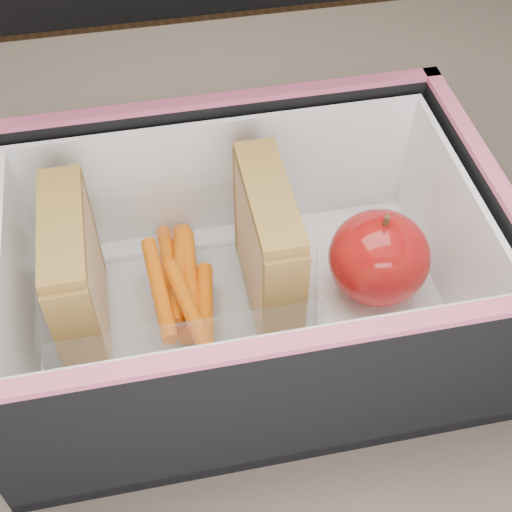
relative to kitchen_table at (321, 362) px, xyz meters
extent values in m
cube|color=brown|center=(0.00, 0.00, 0.08)|extent=(1.20, 0.80, 0.03)
cube|color=tan|center=(-0.18, -0.01, 0.16)|extent=(0.01, 0.09, 0.10)
cube|color=#BA596D|center=(-0.17, -0.01, 0.15)|extent=(0.01, 0.09, 0.09)
cube|color=tan|center=(-0.17, -0.01, 0.16)|extent=(0.01, 0.09, 0.10)
cube|color=brown|center=(-0.17, -0.01, 0.21)|extent=(0.03, 0.10, 0.01)
cube|color=tan|center=(-0.06, -0.01, 0.16)|extent=(0.01, 0.10, 0.10)
cube|color=#BA596D|center=(-0.05, -0.01, 0.15)|extent=(0.01, 0.09, 0.09)
cube|color=tan|center=(-0.04, -0.01, 0.16)|extent=(0.01, 0.10, 0.10)
cube|color=brown|center=(-0.05, -0.01, 0.21)|extent=(0.03, 0.10, 0.01)
cylinder|color=#E45B0D|center=(-0.11, 0.01, 0.11)|extent=(0.01, 0.09, 0.01)
cylinder|color=#E45B0D|center=(-0.11, 0.02, 0.13)|extent=(0.03, 0.09, 0.01)
cylinder|color=#E45B0D|center=(-0.12, 0.00, 0.14)|extent=(0.02, 0.09, 0.01)
cylinder|color=#E45B0D|center=(-0.11, 0.03, 0.11)|extent=(0.01, 0.09, 0.01)
cylinder|color=#E45B0D|center=(-0.10, -0.03, 0.13)|extent=(0.02, 0.09, 0.01)
cylinder|color=#E45B0D|center=(-0.11, -0.03, 0.14)|extent=(0.03, 0.09, 0.01)
cylinder|color=#E45B0D|center=(-0.11, 0.03, 0.11)|extent=(0.02, 0.09, 0.01)
cylinder|color=#E45B0D|center=(-0.10, 0.01, 0.13)|extent=(0.02, 0.09, 0.01)
cube|color=white|center=(0.02, -0.01, 0.11)|extent=(0.08, 0.09, 0.01)
ellipsoid|color=#9C040F|center=(0.03, -0.01, 0.14)|extent=(0.08, 0.08, 0.06)
cylinder|color=#4D341B|center=(0.03, -0.01, 0.18)|extent=(0.00, 0.01, 0.01)
camera|label=1|loc=(-0.12, -0.31, 0.51)|focal=50.00mm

